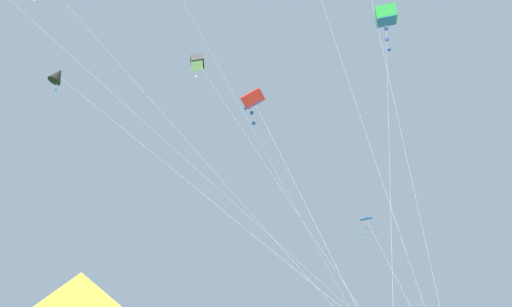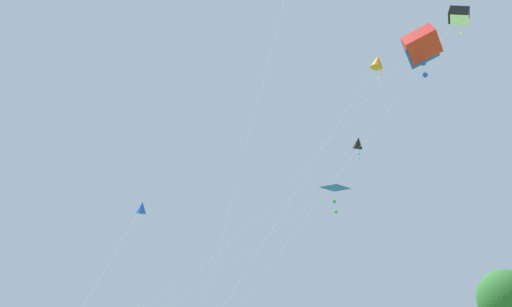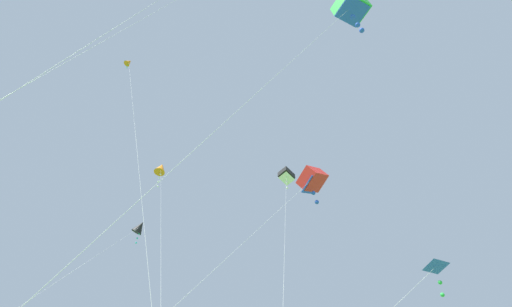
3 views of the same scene
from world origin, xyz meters
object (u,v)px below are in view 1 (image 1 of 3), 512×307
(kite_red_box_3, at_px, (253,99))
(kite_green_box_5, at_px, (386,16))
(kite_black_box_4, at_px, (197,62))
(kite_blue_delta_8, at_px, (366,220))
(festival_tent, at_px, (79,297))
(kite_black_diamond_9, at_px, (58,76))

(kite_red_box_3, bearing_deg, kite_green_box_5, -94.40)
(kite_black_box_4, bearing_deg, kite_blue_delta_8, -84.68)
(kite_green_box_5, bearing_deg, kite_black_box_4, 88.50)
(festival_tent, bearing_deg, kite_green_box_5, -11.13)
(kite_blue_delta_8, xyz_separation_m, kite_black_diamond_9, (-11.21, 13.26, 7.33))
(kite_red_box_3, height_order, kite_green_box_5, kite_green_box_5)
(kite_red_box_3, xyz_separation_m, kite_black_box_4, (-0.36, 4.21, 3.37))
(festival_tent, bearing_deg, kite_blue_delta_8, -4.09)
(festival_tent, height_order, kite_black_box_4, kite_black_box_4)
(kite_black_box_4, distance_m, kite_black_diamond_9, 11.24)
(kite_green_box_5, distance_m, kite_black_diamond_9, 18.81)
(kite_black_box_4, relative_size, kite_black_diamond_9, 0.97)
(kite_red_box_3, height_order, kite_black_box_4, kite_black_box_4)
(kite_black_box_4, distance_m, kite_green_box_5, 13.48)
(festival_tent, xyz_separation_m, kite_blue_delta_8, (20.03, -1.43, 4.52))
(kite_black_diamond_9, bearing_deg, festival_tent, -126.69)
(kite_red_box_3, bearing_deg, kite_black_diamond_9, 149.39)
(kite_green_box_5, height_order, kite_blue_delta_8, kite_green_box_5)
(festival_tent, relative_size, kite_blue_delta_8, 0.32)
(kite_green_box_5, bearing_deg, kite_black_diamond_9, 122.35)
(kite_red_box_3, bearing_deg, kite_black_box_4, 94.89)
(kite_green_box_5, distance_m, kite_blue_delta_8, 11.83)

